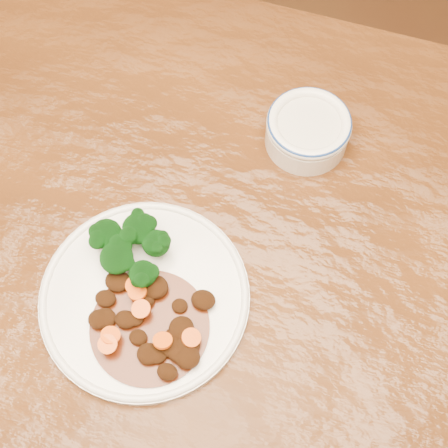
# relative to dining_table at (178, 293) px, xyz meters

# --- Properties ---
(ground) EXTENTS (4.00, 4.00, 0.00)m
(ground) POSITION_rel_dining_table_xyz_m (0.00, 0.00, -0.67)
(ground) COLOR #441E11
(ground) RESTS_ON ground
(dining_table) EXTENTS (1.52, 0.94, 0.75)m
(dining_table) POSITION_rel_dining_table_xyz_m (0.00, 0.00, 0.00)
(dining_table) COLOR #522A0E
(dining_table) RESTS_ON ground
(dinner_plate) EXTENTS (0.25, 0.25, 0.02)m
(dinner_plate) POSITION_rel_dining_table_xyz_m (-0.02, -0.04, 0.09)
(dinner_plate) COLOR white
(dinner_plate) RESTS_ON dining_table
(broccoli_florets) EXTENTS (0.10, 0.09, 0.04)m
(broccoli_florets) POSITION_rel_dining_table_xyz_m (-0.05, 0.00, 0.12)
(broccoli_florets) COLOR #679E52
(broccoli_florets) RESTS_ON dinner_plate
(mince_stew) EXTENTS (0.14, 0.14, 0.03)m
(mince_stew) POSITION_rel_dining_table_xyz_m (0.00, -0.08, 0.10)
(mince_stew) COLOR #4F1B08
(mince_stew) RESTS_ON dinner_plate
(dip_bowl) EXTENTS (0.11, 0.11, 0.05)m
(dip_bowl) POSITION_rel_dining_table_xyz_m (0.11, 0.22, 0.11)
(dip_bowl) COLOR white
(dip_bowl) RESTS_ON dining_table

